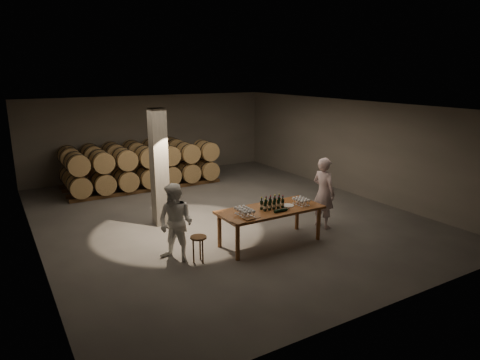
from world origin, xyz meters
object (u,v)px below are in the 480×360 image
bottle_cluster (272,204)px  person_man (324,193)px  tasting_table (270,213)px  stool (199,241)px  plate (288,205)px  person_woman (176,223)px  notebook_near (249,219)px

bottle_cluster → person_man: (1.85, 0.23, -0.04)m
tasting_table → stool: bearing=-177.9°
person_man → stool: bearing=86.5°
tasting_table → plate: plate is taller
tasting_table → bottle_cluster: (0.04, -0.02, 0.21)m
bottle_cluster → person_woman: (-2.39, 0.29, -0.13)m
plate → person_woman: 2.87m
notebook_near → bottle_cluster: bearing=17.5°
bottle_cluster → stool: (-2.01, -0.06, -0.52)m
person_woman → tasting_table: bearing=48.5°
bottle_cluster → stool: size_ratio=0.99×
person_woman → person_man: bearing=54.4°
bottle_cluster → person_woman: bearing=173.1°
plate → person_man: (1.39, 0.25, 0.06)m
bottle_cluster → person_man: person_man is taller
person_man → person_woman: (-4.24, 0.06, -0.08)m
notebook_near → stool: bearing=159.5°
stool → tasting_table: bearing=2.1°
plate → stool: (-2.47, -0.03, -0.41)m
bottle_cluster → person_woman: 2.41m
plate → person_man: bearing=10.4°
plate → bottle_cluster: bearing=177.1°
person_woman → plate: bearing=48.9°
stool → person_man: 3.90m
tasting_table → person_woman: 2.37m
person_man → person_woman: bearing=81.5°
tasting_table → bottle_cluster: bottle_cluster is taller
tasting_table → person_woman: (-2.35, 0.27, 0.09)m
tasting_table → notebook_near: size_ratio=10.69×
person_man → person_woman: size_ratio=1.09×
plate → person_man: size_ratio=0.16×
bottle_cluster → person_woman: size_ratio=0.34×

